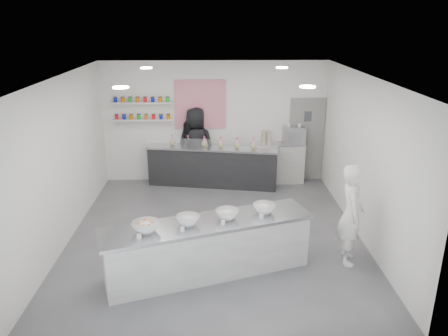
% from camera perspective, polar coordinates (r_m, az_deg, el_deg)
% --- Properties ---
extents(floor, '(6.00, 6.00, 0.00)m').
position_cam_1_polar(floor, '(8.55, -1.11, -8.56)').
color(floor, '#515156').
rests_on(floor, ground).
extents(ceiling, '(6.00, 6.00, 0.00)m').
position_cam_1_polar(ceiling, '(7.63, -1.26, 11.80)').
color(ceiling, white).
rests_on(ceiling, floor).
extents(back_wall, '(5.50, 0.00, 5.50)m').
position_cam_1_polar(back_wall, '(10.86, -1.23, 5.98)').
color(back_wall, white).
rests_on(back_wall, floor).
extents(left_wall, '(0.00, 6.00, 6.00)m').
position_cam_1_polar(left_wall, '(8.42, -20.24, 0.84)').
color(left_wall, white).
rests_on(left_wall, floor).
extents(right_wall, '(0.00, 6.00, 6.00)m').
position_cam_1_polar(right_wall, '(8.43, 17.86, 1.12)').
color(right_wall, white).
rests_on(right_wall, floor).
extents(back_door, '(0.88, 0.04, 2.10)m').
position_cam_1_polar(back_door, '(11.18, 10.68, 3.65)').
color(back_door, gray).
rests_on(back_door, floor).
extents(pattern_panel, '(1.25, 0.03, 1.20)m').
position_cam_1_polar(pattern_panel, '(10.74, -3.13, 8.27)').
color(pattern_panel, '#C91748').
rests_on(pattern_panel, back_wall).
extents(jar_shelf_lower, '(1.45, 0.22, 0.04)m').
position_cam_1_polar(jar_shelf_lower, '(10.88, -10.55, 6.22)').
color(jar_shelf_lower, silver).
rests_on(jar_shelf_lower, back_wall).
extents(jar_shelf_upper, '(1.45, 0.22, 0.04)m').
position_cam_1_polar(jar_shelf_upper, '(10.79, -10.68, 8.39)').
color(jar_shelf_upper, silver).
rests_on(jar_shelf_upper, back_wall).
extents(preserve_jars, '(1.45, 0.10, 0.56)m').
position_cam_1_polar(preserve_jars, '(10.80, -10.65, 7.65)').
color(preserve_jars, red).
rests_on(preserve_jars, jar_shelf_lower).
extents(downlight_0, '(0.24, 0.24, 0.02)m').
position_cam_1_polar(downlight_0, '(6.79, -13.34, 10.21)').
color(downlight_0, white).
rests_on(downlight_0, ceiling).
extents(downlight_1, '(0.24, 0.24, 0.02)m').
position_cam_1_polar(downlight_1, '(6.79, 10.85, 10.38)').
color(downlight_1, white).
rests_on(downlight_1, ceiling).
extents(downlight_2, '(0.24, 0.24, 0.02)m').
position_cam_1_polar(downlight_2, '(9.33, -10.13, 12.74)').
color(downlight_2, white).
rests_on(downlight_2, ceiling).
extents(downlight_3, '(0.24, 0.24, 0.02)m').
position_cam_1_polar(downlight_3, '(9.33, 7.58, 12.87)').
color(downlight_3, white).
rests_on(downlight_3, ceiling).
extents(prep_counter, '(3.45, 1.81, 0.92)m').
position_cam_1_polar(prep_counter, '(7.14, -2.08, -10.36)').
color(prep_counter, '#A4A39F').
rests_on(prep_counter, floor).
extents(back_bar, '(3.23, 1.11, 0.99)m').
position_cam_1_polar(back_bar, '(10.74, -1.50, 0.24)').
color(back_bar, black).
rests_on(back_bar, floor).
extents(sneeze_guard, '(3.09, 0.54, 0.27)m').
position_cam_1_polar(sneeze_guard, '(10.29, -1.79, 3.04)').
color(sneeze_guard, white).
rests_on(sneeze_guard, back_bar).
extents(espresso_ledge, '(1.36, 0.43, 1.01)m').
position_cam_1_polar(espresso_ledge, '(11.03, 6.89, 0.67)').
color(espresso_ledge, '#A4A39F').
rests_on(espresso_ledge, floor).
extents(espresso_machine, '(0.53, 0.37, 0.41)m').
position_cam_1_polar(espresso_machine, '(10.89, 9.09, 4.22)').
color(espresso_machine, '#93969E').
rests_on(espresso_machine, espresso_ledge).
extents(cup_stacks, '(0.24, 0.24, 0.32)m').
position_cam_1_polar(cup_stacks, '(10.80, 5.54, 4.02)').
color(cup_stacks, gray).
rests_on(cup_stacks, espresso_ledge).
extents(prep_bowls, '(2.36, 1.19, 0.15)m').
position_cam_1_polar(prep_bowls, '(6.89, -2.13, -6.47)').
color(prep_bowls, white).
rests_on(prep_bowls, prep_counter).
extents(label_cards, '(2.01, 0.04, 0.07)m').
position_cam_1_polar(label_cards, '(6.49, -3.63, -8.64)').
color(label_cards, white).
rests_on(label_cards, prep_counter).
extents(cookie_bags, '(2.13, 0.50, 0.26)m').
position_cam_1_polar(cookie_bags, '(10.56, -1.53, 3.44)').
color(cookie_bags, pink).
rests_on(cookie_bags, back_bar).
extents(woman_prep, '(0.51, 0.69, 1.74)m').
position_cam_1_polar(woman_prep, '(7.58, 16.27, -5.86)').
color(woman_prep, white).
rests_on(woman_prep, floor).
extents(staff_left, '(0.92, 0.81, 1.58)m').
position_cam_1_polar(staff_left, '(10.91, -4.70, 2.11)').
color(staff_left, black).
rests_on(staff_left, floor).
extents(staff_right, '(1.05, 0.81, 1.91)m').
position_cam_1_polar(staff_right, '(10.85, -3.70, 2.95)').
color(staff_right, black).
rests_on(staff_right, floor).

